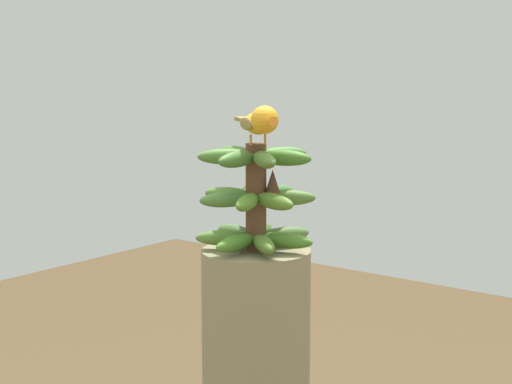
{
  "coord_description": "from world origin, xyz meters",
  "views": [
    {
      "loc": [
        1.14,
        -1.45,
        1.58
      ],
      "look_at": [
        0.0,
        0.0,
        1.29
      ],
      "focal_mm": 63.69,
      "sensor_mm": 36.0,
      "label": 1
    }
  ],
  "objects": [
    {
      "name": "banana_bunch",
      "position": [
        0.0,
        0.0,
        1.28
      ],
      "size": [
        0.25,
        0.25,
        0.22
      ],
      "color": "brown",
      "rests_on": "banana_tree"
    },
    {
      "name": "perched_bird",
      "position": [
        0.03,
        -0.02,
        1.44
      ],
      "size": [
        0.18,
        0.13,
        0.08
      ],
      "color": "#C68933",
      "rests_on": "banana_bunch"
    }
  ]
}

